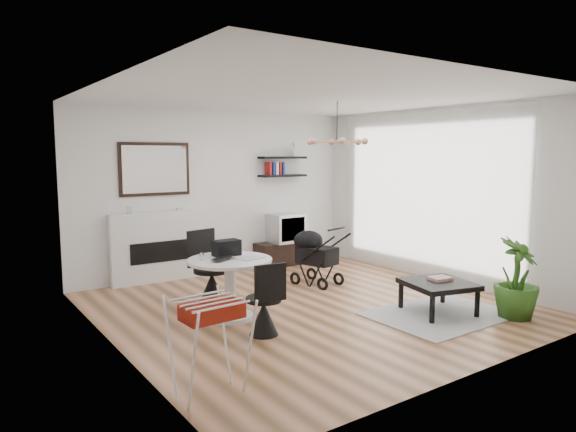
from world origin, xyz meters
TOP-DOWN VIEW (x-y plane):
  - floor at (0.00, 0.00)m, footprint 5.00×5.00m
  - ceiling at (0.00, 0.00)m, footprint 5.00×5.00m
  - wall_back at (0.00, 2.50)m, footprint 5.00×0.00m
  - wall_left at (-2.50, 0.00)m, footprint 0.00×5.00m
  - wall_right at (2.50, 0.00)m, footprint 0.00×5.00m
  - sheer_curtain at (2.40, 0.20)m, footprint 0.04×3.60m
  - fireplace at (-1.10, 2.42)m, footprint 1.50×0.17m
  - shelf_lower at (1.21, 2.37)m, footprint 0.90×0.25m
  - shelf_upper at (1.21, 2.37)m, footprint 0.90×0.25m
  - pendant_lamp at (0.70, 0.30)m, footprint 0.90×0.90m
  - tv_console at (1.21, 2.29)m, footprint 1.12×0.39m
  - crt_tv at (1.21, 2.29)m, footprint 0.59×0.51m
  - dining_table at (-1.08, 0.14)m, footprint 1.01×1.01m
  - laptop at (-1.16, 0.08)m, footprint 0.41×0.38m
  - black_bag at (-1.02, 0.34)m, footprint 0.32×0.20m
  - newspaper at (-0.88, 0.04)m, footprint 0.37×0.33m
  - drinking_glass at (-1.39, 0.26)m, footprint 0.05×0.05m
  - chair_far at (-1.04, 0.75)m, footprint 0.50×0.51m
  - chair_near at (-1.05, -0.58)m, footprint 0.40×0.42m
  - drying_rack at (-2.18, -1.53)m, footprint 0.57×0.54m
  - stroller at (0.79, 0.90)m, footprint 0.62×0.82m
  - rug at (1.14, -1.21)m, footprint 1.73×1.25m
  - coffee_table at (1.15, -1.15)m, footprint 0.93×0.93m
  - magazines at (1.23, -1.10)m, footprint 0.29×0.25m
  - potted_plant at (1.77, -1.80)m, footprint 0.67×0.67m

SIDE VIEW (x-z plane):
  - floor at x=0.00m, z-range 0.00..0.00m
  - rug at x=1.14m, z-range 0.00..0.01m
  - tv_console at x=1.21m, z-range 0.00..0.42m
  - chair_near at x=-1.05m, z-range -0.15..0.68m
  - chair_far at x=-1.04m, z-range -0.18..0.81m
  - coffee_table at x=1.15m, z-range 0.16..0.56m
  - stroller at x=0.79m, z-range -0.07..0.85m
  - magazines at x=1.23m, z-range 0.40..0.44m
  - drying_rack at x=-2.18m, z-range 0.02..0.84m
  - potted_plant at x=1.77m, z-range 0.00..0.97m
  - dining_table at x=-1.08m, z-range 0.12..0.86m
  - crt_tv at x=1.21m, z-range 0.42..0.93m
  - fireplace at x=-1.10m, z-range -0.39..1.77m
  - newspaper at x=-0.88m, z-range 0.74..0.75m
  - laptop at x=-1.16m, z-range 0.74..0.76m
  - drinking_glass at x=-1.39m, z-range 0.74..0.83m
  - black_bag at x=-1.02m, z-range 0.74..0.93m
  - wall_back at x=0.00m, z-range -1.15..3.85m
  - wall_left at x=-2.50m, z-range -1.15..3.85m
  - wall_right at x=2.50m, z-range -1.15..3.85m
  - sheer_curtain at x=2.40m, z-range 0.05..2.65m
  - shelf_lower at x=1.21m, z-range 1.58..1.62m
  - shelf_upper at x=1.21m, z-range 1.90..1.94m
  - pendant_lamp at x=0.70m, z-range 2.10..2.20m
  - ceiling at x=0.00m, z-range 2.70..2.70m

